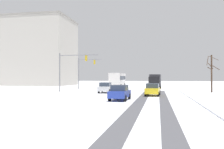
{
  "coord_description": "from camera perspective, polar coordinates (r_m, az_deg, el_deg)",
  "views": [
    {
      "loc": [
        6.1,
        -7.15,
        2.43
      ],
      "look_at": [
        0.0,
        24.86,
        2.8
      ],
      "focal_mm": 39.02,
      "sensor_mm": 36.0,
      "label": 1
    }
  ],
  "objects": [
    {
      "name": "box_truck_delivery",
      "position": [
        50.82,
        10.06,
        -1.54
      ],
      "size": [
        2.52,
        7.48,
        3.02
      ],
      "color": "black",
      "rests_on": "ground"
    },
    {
      "name": "office_building_far_left_block",
      "position": [
        78.54,
        -17.86,
        5.0
      ],
      "size": [
        23.3,
        15.98,
        20.21
      ],
      "color": "#B2ADA3",
      "rests_on": "ground"
    },
    {
      "name": "bare_tree_sidewalk_far",
      "position": [
        42.12,
        22.3,
        0.55
      ],
      "size": [
        2.04,
        2.04,
        6.02
      ],
      "color": "#423023",
      "rests_on": "ground"
    },
    {
      "name": "traffic_signal_far_left",
      "position": [
        51.0,
        -6.4,
        1.52
      ],
      "size": [
        4.95,
        0.38,
        6.5
      ],
      "color": "slate",
      "rests_on": "ground"
    },
    {
      "name": "wheel_track_left_lane",
      "position": [
        25.09,
        6.68,
        -6.2
      ],
      "size": [
        1.14,
        39.07,
        0.01
      ],
      "primitive_type": "cube",
      "color": "#4C4C51",
      "rests_on": "ground"
    },
    {
      "name": "car_silver_lead",
      "position": [
        38.06,
        -1.52,
        -3.08
      ],
      "size": [
        1.87,
        4.12,
        1.62
      ],
      "color": "#B7BABF",
      "rests_on": "ground"
    },
    {
      "name": "wheel_track_right_lane",
      "position": [
        25.03,
        12.16,
        -6.2
      ],
      "size": [
        0.97,
        39.07,
        0.01
      ],
      "primitive_type": "cube",
      "color": "#4C4C51",
      "rests_on": "ground"
    },
    {
      "name": "car_yellow_cab_second",
      "position": [
        32.43,
        9.51,
        -3.49
      ],
      "size": [
        2.02,
        4.19,
        1.62
      ],
      "color": "yellow",
      "rests_on": "ground"
    },
    {
      "name": "car_blue_third",
      "position": [
        25.77,
        1.84,
        -4.24
      ],
      "size": [
        1.99,
        4.18,
        1.62
      ],
      "color": "#233899",
      "rests_on": "ground"
    },
    {
      "name": "traffic_signal_near_left",
      "position": [
        41.23,
        -9.74,
        2.2
      ],
      "size": [
        6.86,
        0.56,
        6.5
      ],
      "color": "slate",
      "rests_on": "ground"
    },
    {
      "name": "bus_oncoming",
      "position": [
        58.18,
        1.35,
        -1.08
      ],
      "size": [
        2.82,
        11.04,
        3.38
      ],
      "color": "silver",
      "rests_on": "ground"
    },
    {
      "name": "sidewalk_kerb_right",
      "position": [
        23.91,
        24.35,
        -6.28
      ],
      "size": [
        4.0,
        39.07,
        0.12
      ],
      "primitive_type": "cube",
      "color": "white",
      "rests_on": "ground"
    }
  ]
}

